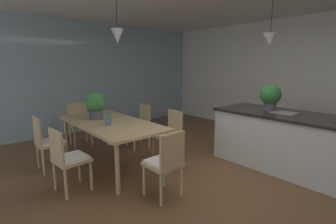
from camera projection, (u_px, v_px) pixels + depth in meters
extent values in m
cube|color=brown|center=(217.00, 186.00, 3.45)|extent=(10.00, 8.40, 0.04)
cube|color=white|center=(315.00, 79.00, 5.28)|extent=(10.00, 0.12, 2.70)
cube|color=#9EB7C6|center=(91.00, 77.00, 6.22)|extent=(0.06, 8.40, 2.70)
cube|color=tan|center=(111.00, 123.00, 4.04)|extent=(2.05, 1.00, 0.04)
cylinder|color=tan|center=(108.00, 129.00, 5.08)|extent=(0.06, 0.06, 0.71)
cylinder|color=tan|center=(167.00, 153.00, 3.67)|extent=(0.06, 0.06, 0.71)
cylinder|color=tan|center=(67.00, 136.00, 4.54)|extent=(0.06, 0.06, 0.71)
cylinder|color=tan|center=(117.00, 168.00, 3.13)|extent=(0.06, 0.06, 0.71)
cube|color=tan|center=(167.00, 137.00, 4.27)|extent=(0.43, 0.43, 0.04)
cube|color=white|center=(167.00, 135.00, 4.27)|extent=(0.38, 0.38, 0.03)
cube|color=tan|center=(175.00, 122.00, 4.33)|extent=(0.38, 0.06, 0.42)
cylinder|color=tan|center=(165.00, 154.00, 4.08)|extent=(0.04, 0.04, 0.41)
cylinder|color=tan|center=(153.00, 148.00, 4.35)|extent=(0.04, 0.04, 0.41)
cylinder|color=tan|center=(181.00, 150.00, 4.28)|extent=(0.04, 0.04, 0.41)
cylinder|color=tan|center=(169.00, 145.00, 4.55)|extent=(0.04, 0.04, 0.41)
cube|color=tan|center=(163.00, 164.00, 3.09)|extent=(0.41, 0.41, 0.04)
cube|color=white|center=(163.00, 161.00, 3.08)|extent=(0.37, 0.37, 0.03)
cube|color=tan|center=(172.00, 150.00, 2.91)|extent=(0.04, 0.38, 0.42)
cylinder|color=tan|center=(144.00, 180.00, 3.15)|extent=(0.04, 0.04, 0.41)
cylinder|color=tan|center=(164.00, 172.00, 3.37)|extent=(0.04, 0.04, 0.41)
cylinder|color=tan|center=(161.00, 190.00, 2.90)|extent=(0.04, 0.04, 0.41)
cylinder|color=tan|center=(182.00, 181.00, 3.12)|extent=(0.04, 0.04, 0.41)
cube|color=tan|center=(72.00, 160.00, 3.22)|extent=(0.43, 0.43, 0.04)
cube|color=white|center=(72.00, 157.00, 3.22)|extent=(0.39, 0.39, 0.03)
cube|color=tan|center=(56.00, 146.00, 3.05)|extent=(0.38, 0.06, 0.42)
cylinder|color=tan|center=(79.00, 168.00, 3.50)|extent=(0.04, 0.04, 0.41)
cylinder|color=tan|center=(91.00, 176.00, 3.27)|extent=(0.04, 0.04, 0.41)
cylinder|color=tan|center=(55.00, 176.00, 3.26)|extent=(0.04, 0.04, 0.41)
cylinder|color=tan|center=(66.00, 184.00, 3.03)|extent=(0.04, 0.04, 0.41)
cube|color=tan|center=(80.00, 125.00, 5.09)|extent=(0.43, 0.43, 0.04)
cube|color=white|center=(80.00, 123.00, 5.09)|extent=(0.39, 0.39, 0.03)
cube|color=tan|center=(77.00, 113.00, 5.19)|extent=(0.06, 0.38, 0.42)
cylinder|color=tan|center=(92.00, 136.00, 5.10)|extent=(0.04, 0.04, 0.41)
cylinder|color=tan|center=(75.00, 139.00, 4.90)|extent=(0.04, 0.04, 0.41)
cylinder|color=tan|center=(87.00, 132.00, 5.37)|extent=(0.04, 0.04, 0.41)
cylinder|color=tan|center=(71.00, 135.00, 5.17)|extent=(0.04, 0.04, 0.41)
cube|color=tan|center=(137.00, 127.00, 4.96)|extent=(0.43, 0.43, 0.04)
cube|color=white|center=(137.00, 125.00, 4.95)|extent=(0.39, 0.39, 0.03)
cube|color=tan|center=(145.00, 114.00, 5.02)|extent=(0.38, 0.06, 0.42)
cylinder|color=tan|center=(134.00, 141.00, 4.77)|extent=(0.04, 0.04, 0.41)
cylinder|color=tan|center=(126.00, 137.00, 5.04)|extent=(0.04, 0.04, 0.41)
cylinder|color=tan|center=(149.00, 138.00, 4.97)|extent=(0.04, 0.04, 0.41)
cylinder|color=tan|center=(141.00, 134.00, 5.24)|extent=(0.04, 0.04, 0.41)
cube|color=tan|center=(51.00, 143.00, 3.91)|extent=(0.41, 0.41, 0.04)
cube|color=white|center=(51.00, 141.00, 3.90)|extent=(0.37, 0.37, 0.03)
cube|color=tan|center=(37.00, 131.00, 3.76)|extent=(0.38, 0.04, 0.42)
cylinder|color=tan|center=(60.00, 151.00, 4.19)|extent=(0.04, 0.04, 0.41)
cylinder|color=tan|center=(67.00, 157.00, 3.93)|extent=(0.04, 0.04, 0.41)
cylinder|color=tan|center=(38.00, 156.00, 3.98)|extent=(0.04, 0.04, 0.41)
cylinder|color=tan|center=(43.00, 162.00, 3.72)|extent=(0.04, 0.04, 0.41)
cube|color=silver|center=(290.00, 143.00, 3.91)|extent=(2.29, 0.91, 0.88)
cube|color=black|center=(292.00, 115.00, 3.83)|extent=(2.35, 0.97, 0.04)
cube|color=gray|center=(284.00, 113.00, 3.92)|extent=(0.36, 0.30, 0.01)
cylinder|color=black|center=(116.00, 11.00, 3.70)|extent=(0.01, 0.01, 0.50)
cone|color=#B7B7B7|center=(117.00, 36.00, 3.77)|extent=(0.19, 0.19, 0.22)
cylinder|color=black|center=(272.00, 15.00, 3.88)|extent=(0.01, 0.01, 0.54)
cone|color=#B7B7B7|center=(270.00, 39.00, 3.95)|extent=(0.22, 0.22, 0.20)
cylinder|color=#4C4C51|center=(270.00, 107.00, 4.09)|extent=(0.19, 0.19, 0.13)
sphere|color=#2D6B33|center=(271.00, 95.00, 4.05)|extent=(0.34, 0.34, 0.34)
cylinder|color=#4C4C51|center=(96.00, 115.00, 4.24)|extent=(0.23, 0.23, 0.16)
sphere|color=#387F3D|center=(96.00, 102.00, 4.20)|extent=(0.34, 0.34, 0.34)
cylinder|color=slate|center=(108.00, 119.00, 3.80)|extent=(0.09, 0.09, 0.19)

